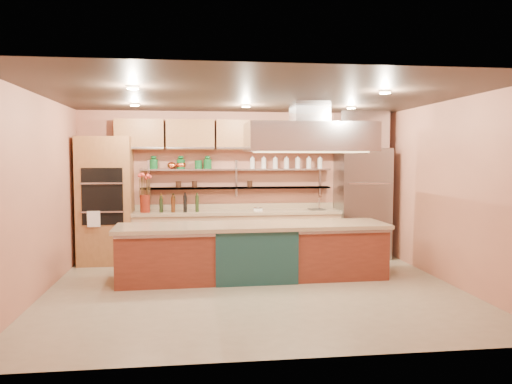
{
  "coord_description": "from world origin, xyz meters",
  "views": [
    {
      "loc": [
        -0.89,
        -7.07,
        1.93
      ],
      "look_at": [
        0.14,
        1.0,
        1.36
      ],
      "focal_mm": 35.0,
      "sensor_mm": 36.0,
      "label": 1
    }
  ],
  "objects": [
    {
      "name": "flower_vase",
      "position": [
        -1.75,
        2.15,
        1.09
      ],
      "size": [
        0.19,
        0.19,
        0.32
      ],
      "primitive_type": "cylinder",
      "rotation": [
        0.0,
        0.0,
        0.07
      ],
      "color": "#631A0E",
      "rests_on": "back_counter"
    },
    {
      "name": "wall_back",
      "position": [
        0.0,
        2.5,
        1.4
      ],
      "size": [
        6.0,
        0.04,
        2.8
      ],
      "primitive_type": "cube",
      "color": "#B57055",
      "rests_on": "floor"
    },
    {
      "name": "refrigerator",
      "position": [
        2.35,
        2.14,
        1.05
      ],
      "size": [
        0.95,
        0.72,
        2.1
      ],
      "primitive_type": "cube",
      "color": "gray",
      "rests_on": "floor"
    },
    {
      "name": "range_hood",
      "position": [
        0.96,
        0.71,
        2.25
      ],
      "size": [
        2.0,
        1.0,
        0.45
      ],
      "primitive_type": "cube",
      "color": "#A4A5AA",
      "rests_on": "ceiling"
    },
    {
      "name": "wall_front",
      "position": [
        0.0,
        -2.5,
        1.4
      ],
      "size": [
        6.0,
        0.04,
        2.8
      ],
      "primitive_type": "cube",
      "color": "#B57055",
      "rests_on": "floor"
    },
    {
      "name": "ceiling",
      "position": [
        0.0,
        0.0,
        2.8
      ],
      "size": [
        6.0,
        5.0,
        0.02
      ],
      "primitive_type": "cube",
      "color": "black",
      "rests_on": "wall_back"
    },
    {
      "name": "back_counter",
      "position": [
        -0.05,
        2.2,
        0.47
      ],
      "size": [
        3.84,
        0.64,
        0.93
      ],
      "primitive_type": "cube",
      "color": "tan",
      "rests_on": "floor"
    },
    {
      "name": "wall_shelf_lower",
      "position": [
        -0.05,
        2.37,
        1.35
      ],
      "size": [
        3.6,
        0.26,
        0.03
      ],
      "primitive_type": "cube",
      "color": "#A4A5AA",
      "rests_on": "wall_back"
    },
    {
      "name": "bar_faucet",
      "position": [
        1.53,
        2.25,
        1.04
      ],
      "size": [
        0.04,
        0.04,
        0.23
      ],
      "primitive_type": "cylinder",
      "rotation": [
        0.0,
        0.0,
        -0.31
      ],
      "color": "silver",
      "rests_on": "back_counter"
    },
    {
      "name": "wall_right",
      "position": [
        3.0,
        0.0,
        1.4
      ],
      "size": [
        0.04,
        5.0,
        2.8
      ],
      "primitive_type": "cube",
      "color": "#B57055",
      "rests_on": "floor"
    },
    {
      "name": "kitchen_scale",
      "position": [
        0.32,
        2.15,
        0.98
      ],
      "size": [
        0.19,
        0.17,
        0.09
      ],
      "primitive_type": "cube",
      "rotation": [
        0.0,
        0.0,
        0.33
      ],
      "color": "silver",
      "rests_on": "back_counter"
    },
    {
      "name": "ceiling_downlights",
      "position": [
        0.0,
        0.2,
        2.77
      ],
      "size": [
        4.0,
        2.8,
        0.02
      ],
      "primitive_type": "cube",
      "color": "#FFE5A5",
      "rests_on": "ceiling"
    },
    {
      "name": "wall_shelf_upper",
      "position": [
        -0.05,
        2.37,
        1.7
      ],
      "size": [
        3.6,
        0.26,
        0.03
      ],
      "primitive_type": "cube",
      "color": "#A4A5AA",
      "rests_on": "wall_back"
    },
    {
      "name": "island",
      "position": [
        0.06,
        0.71,
        0.44
      ],
      "size": [
        4.21,
        1.01,
        0.87
      ],
      "primitive_type": "cube",
      "rotation": [
        0.0,
        0.0,
        0.02
      ],
      "color": "maroon",
      "rests_on": "floor"
    },
    {
      "name": "copper_kettle",
      "position": [
        -1.27,
        2.37,
        1.78
      ],
      "size": [
        0.2,
        0.2,
        0.13
      ],
      "primitive_type": "ellipsoid",
      "rotation": [
        0.0,
        0.0,
        -0.3
      ],
      "color": "#DD6433",
      "rests_on": "wall_shelf_upper"
    },
    {
      "name": "upper_cabinets",
      "position": [
        0.0,
        2.32,
        2.35
      ],
      "size": [
        4.6,
        0.36,
        0.55
      ],
      "primitive_type": "cube",
      "color": "#986237",
      "rests_on": "wall_back"
    },
    {
      "name": "wall_left",
      "position": [
        -3.0,
        0.0,
        1.4
      ],
      "size": [
        0.04,
        5.0,
        2.8
      ],
      "primitive_type": "cube",
      "color": "#B57055",
      "rests_on": "floor"
    },
    {
      "name": "green_canister",
      "position": [
        -0.77,
        2.37,
        1.79
      ],
      "size": [
        0.17,
        0.17,
        0.16
      ],
      "primitive_type": "cylinder",
      "rotation": [
        0.0,
        0.0,
        0.31
      ],
      "color": "#104E21",
      "rests_on": "wall_shelf_upper"
    },
    {
      "name": "floor",
      "position": [
        0.0,
        0.0,
        -0.01
      ],
      "size": [
        6.0,
        5.0,
        0.02
      ],
      "primitive_type": "cube",
      "color": "gray",
      "rests_on": "ground"
    },
    {
      "name": "oven_stack",
      "position": [
        -2.45,
        2.18,
        1.15
      ],
      "size": [
        0.95,
        0.64,
        2.3
      ],
      "primitive_type": "cube",
      "color": "#986237",
      "rests_on": "floor"
    },
    {
      "name": "oil_bottle_cluster",
      "position": [
        -1.13,
        2.15,
        1.05
      ],
      "size": [
        0.79,
        0.52,
        0.25
      ],
      "primitive_type": "cube",
      "rotation": [
        0.0,
        0.0,
        -0.43
      ],
      "color": "black",
      "rests_on": "back_counter"
    }
  ]
}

